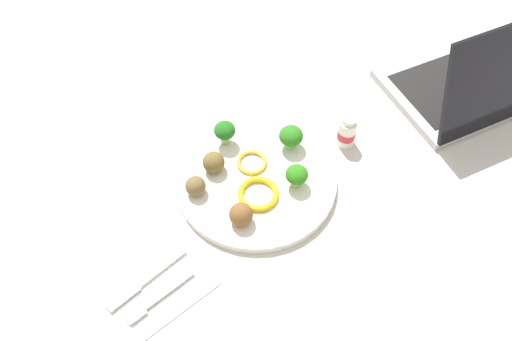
{
  "coord_description": "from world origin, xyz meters",
  "views": [
    {
      "loc": [
        0.37,
        0.39,
        0.76
      ],
      "look_at": [
        0.0,
        0.0,
        0.04
      ],
      "focal_mm": 37.15,
      "sensor_mm": 36.0,
      "label": 1
    }
  ],
  "objects_px": {
    "meatball_front_right": "(214,162)",
    "pepper_ring_front_left": "(258,194)",
    "napkin": "(154,287)",
    "plate": "(256,180)",
    "fork": "(156,298)",
    "knife": "(143,281)",
    "broccoli_floret_front_right": "(297,175)",
    "meatball_back_right": "(195,186)",
    "meatball_far_rim": "(241,214)",
    "broccoli_floret_back_right": "(291,136)",
    "laptop": "(481,80)",
    "pepper_ring_near_rim": "(252,162)",
    "yogurt_bottle": "(347,132)",
    "broccoli_floret_far_rim": "(225,131)"
  },
  "relations": [
    {
      "from": "napkin",
      "to": "yogurt_bottle",
      "type": "xyz_separation_m",
      "value": [
        -0.43,
        0.01,
        0.03
      ]
    },
    {
      "from": "laptop",
      "to": "pepper_ring_near_rim",
      "type": "bearing_deg",
      "value": -20.89
    },
    {
      "from": "broccoli_floret_back_right",
      "to": "meatball_front_right",
      "type": "height_order",
      "value": "broccoli_floret_back_right"
    },
    {
      "from": "broccoli_floret_back_right",
      "to": "pepper_ring_near_rim",
      "type": "bearing_deg",
      "value": -13.66
    },
    {
      "from": "napkin",
      "to": "broccoli_floret_front_right",
      "type": "bearing_deg",
      "value": 175.66
    },
    {
      "from": "knife",
      "to": "laptop",
      "type": "height_order",
      "value": "laptop"
    },
    {
      "from": "broccoli_floret_far_rim",
      "to": "meatball_front_right",
      "type": "bearing_deg",
      "value": 30.35
    },
    {
      "from": "fork",
      "to": "yogurt_bottle",
      "type": "bearing_deg",
      "value": -179.37
    },
    {
      "from": "meatball_far_rim",
      "to": "broccoli_floret_far_rim",
      "type": "bearing_deg",
      "value": -122.95
    },
    {
      "from": "plate",
      "to": "knife",
      "type": "height_order",
      "value": "plate"
    },
    {
      "from": "broccoli_floret_back_right",
      "to": "fork",
      "type": "xyz_separation_m",
      "value": [
        0.35,
        0.06,
        -0.04
      ]
    },
    {
      "from": "broccoli_floret_far_rim",
      "to": "napkin",
      "type": "xyz_separation_m",
      "value": [
        0.26,
        0.13,
        -0.04
      ]
    },
    {
      "from": "pepper_ring_near_rim",
      "to": "yogurt_bottle",
      "type": "relative_size",
      "value": 0.82
    },
    {
      "from": "broccoli_floret_back_right",
      "to": "broccoli_floret_far_rim",
      "type": "xyz_separation_m",
      "value": [
        0.08,
        -0.09,
        0.0
      ]
    },
    {
      "from": "broccoli_floret_far_rim",
      "to": "plate",
      "type": "bearing_deg",
      "value": 81.46
    },
    {
      "from": "pepper_ring_front_left",
      "to": "fork",
      "type": "bearing_deg",
      "value": 5.61
    },
    {
      "from": "broccoli_floret_front_right",
      "to": "knife",
      "type": "xyz_separation_m",
      "value": [
        0.3,
        -0.04,
        -0.03
      ]
    },
    {
      "from": "fork",
      "to": "knife",
      "type": "distance_m",
      "value": 0.04
    },
    {
      "from": "pepper_ring_near_rim",
      "to": "broccoli_floret_front_right",
      "type": "bearing_deg",
      "value": 106.31
    },
    {
      "from": "broccoli_floret_front_right",
      "to": "pepper_ring_near_rim",
      "type": "xyz_separation_m",
      "value": [
        0.02,
        -0.08,
        -0.02
      ]
    },
    {
      "from": "broccoli_floret_front_right",
      "to": "meatball_front_right",
      "type": "bearing_deg",
      "value": -56.47
    },
    {
      "from": "meatball_back_right",
      "to": "pepper_ring_front_left",
      "type": "height_order",
      "value": "meatball_back_right"
    },
    {
      "from": "fork",
      "to": "yogurt_bottle",
      "type": "xyz_separation_m",
      "value": [
        -0.44,
        -0.0,
        0.02
      ]
    },
    {
      "from": "laptop",
      "to": "yogurt_bottle",
      "type": "bearing_deg",
      "value": -18.87
    },
    {
      "from": "meatball_far_rim",
      "to": "broccoli_floret_back_right",
      "type": "bearing_deg",
      "value": -162.36
    },
    {
      "from": "meatball_front_right",
      "to": "yogurt_bottle",
      "type": "relative_size",
      "value": 0.59
    },
    {
      "from": "yogurt_bottle",
      "to": "broccoli_floret_back_right",
      "type": "bearing_deg",
      "value": -32.21
    },
    {
      "from": "meatball_far_rim",
      "to": "napkin",
      "type": "bearing_deg",
      "value": -3.66
    },
    {
      "from": "meatball_front_right",
      "to": "pepper_ring_front_left",
      "type": "bearing_deg",
      "value": 100.36
    },
    {
      "from": "broccoli_floret_far_rim",
      "to": "meatball_front_right",
      "type": "distance_m",
      "value": 0.06
    },
    {
      "from": "broccoli_floret_far_rim",
      "to": "meatball_far_rim",
      "type": "relative_size",
      "value": 1.23
    },
    {
      "from": "broccoli_floret_front_right",
      "to": "laptop",
      "type": "xyz_separation_m",
      "value": [
        -0.42,
        0.09,
        -0.0
      ]
    },
    {
      "from": "napkin",
      "to": "knife",
      "type": "xyz_separation_m",
      "value": [
        0.01,
        -0.02,
        0.0
      ]
    },
    {
      "from": "broccoli_floret_far_rim",
      "to": "meatball_far_rim",
      "type": "height_order",
      "value": "broccoli_floret_far_rim"
    },
    {
      "from": "fork",
      "to": "broccoli_floret_front_right",
      "type": "bearing_deg",
      "value": 179.15
    },
    {
      "from": "napkin",
      "to": "plate",
      "type": "bearing_deg",
      "value": -171.91
    },
    {
      "from": "pepper_ring_front_left",
      "to": "yogurt_bottle",
      "type": "distance_m",
      "value": 0.21
    },
    {
      "from": "broccoli_floret_back_right",
      "to": "pepper_ring_near_rim",
      "type": "relative_size",
      "value": 0.85
    },
    {
      "from": "broccoli_floret_front_right",
      "to": "yogurt_bottle",
      "type": "bearing_deg",
      "value": -176.29
    },
    {
      "from": "broccoli_floret_far_rim",
      "to": "broccoli_floret_front_right",
      "type": "bearing_deg",
      "value": 99.38
    },
    {
      "from": "broccoli_floret_front_right",
      "to": "napkin",
      "type": "bearing_deg",
      "value": -4.34
    },
    {
      "from": "laptop",
      "to": "knife",
      "type": "bearing_deg",
      "value": -10.03
    },
    {
      "from": "pepper_ring_front_left",
      "to": "yogurt_bottle",
      "type": "bearing_deg",
      "value": 174.91
    },
    {
      "from": "meatball_back_right",
      "to": "laptop",
      "type": "relative_size",
      "value": 0.09
    },
    {
      "from": "plate",
      "to": "meatball_back_right",
      "type": "distance_m",
      "value": 0.11
    },
    {
      "from": "broccoli_floret_back_right",
      "to": "broccoli_floret_far_rim",
      "type": "bearing_deg",
      "value": -48.15
    },
    {
      "from": "broccoli_floret_front_right",
      "to": "meatball_front_right",
      "type": "xyz_separation_m",
      "value": [
        0.08,
        -0.12,
        -0.01
      ]
    },
    {
      "from": "pepper_ring_front_left",
      "to": "knife",
      "type": "xyz_separation_m",
      "value": [
        0.23,
        -0.01,
        -0.01
      ]
    },
    {
      "from": "napkin",
      "to": "laptop",
      "type": "height_order",
      "value": "laptop"
    },
    {
      "from": "meatball_front_right",
      "to": "knife",
      "type": "xyz_separation_m",
      "value": [
        0.22,
        0.08,
        -0.03
      ]
    }
  ]
}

